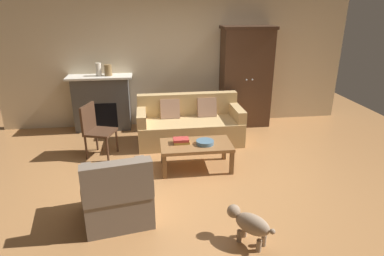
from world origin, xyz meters
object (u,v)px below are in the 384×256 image
(fruit_bowl, at_px, (205,142))
(dog, at_px, (250,223))
(armoire, at_px, (246,77))
(mantel_vase_cream, at_px, (99,69))
(fireplace, at_px, (102,103))
(mantel_vase_bronze, at_px, (108,70))
(couch, at_px, (190,125))
(coffee_table, at_px, (196,147))
(side_chair_wooden, at_px, (95,127))
(book_stack, at_px, (181,141))
(armchair_near_left, at_px, (118,196))

(fruit_bowl, distance_m, dog, 1.79)
(fruit_bowl, bearing_deg, dog, -83.77)
(armoire, relative_size, mantel_vase_cream, 8.09)
(fireplace, distance_m, armoire, 2.99)
(mantel_vase_bronze, distance_m, dog, 4.28)
(couch, bearing_deg, coffee_table, -91.82)
(mantel_vase_bronze, height_order, dog, mantel_vase_bronze)
(side_chair_wooden, bearing_deg, coffee_table, -23.48)
(mantel_vase_bronze, bearing_deg, couch, -29.60)
(book_stack, xyz_separation_m, dog, (0.55, -1.85, -0.21))
(armoire, bearing_deg, mantel_vase_cream, 178.83)
(fruit_bowl, distance_m, mantel_vase_bronze, 2.67)
(book_stack, relative_size, mantel_vase_cream, 0.99)
(coffee_table, height_order, armchair_near_left, armchair_near_left)
(fruit_bowl, distance_m, side_chair_wooden, 1.89)
(armchair_near_left, bearing_deg, armoire, 52.06)
(fireplace, relative_size, coffee_table, 1.15)
(mantel_vase_bronze, relative_size, side_chair_wooden, 0.24)
(coffee_table, relative_size, fruit_bowl, 4.00)
(book_stack, xyz_separation_m, armchair_near_left, (-0.88, -1.24, -0.14))
(book_stack, bearing_deg, mantel_vase_bronze, 123.08)
(side_chair_wooden, relative_size, dog, 1.94)
(fruit_bowl, height_order, armchair_near_left, armchair_near_left)
(dog, bearing_deg, fireplace, 117.58)
(fireplace, bearing_deg, couch, -27.39)
(mantel_vase_cream, distance_m, mantel_vase_bronze, 0.18)
(mantel_vase_cream, bearing_deg, couch, -26.90)
(armoire, height_order, dog, armoire)
(fruit_bowl, xyz_separation_m, dog, (0.19, -1.77, -0.20))
(couch, relative_size, armchair_near_left, 2.18)
(armoire, height_order, mantel_vase_bronze, armoire)
(coffee_table, distance_m, mantel_vase_bronze, 2.60)
(fruit_bowl, relative_size, book_stack, 1.10)
(mantel_vase_bronze, bearing_deg, fireplace, 174.31)
(coffee_table, xyz_separation_m, side_chair_wooden, (-1.61, 0.70, 0.15))
(fireplace, distance_m, dog, 4.28)
(armchair_near_left, distance_m, side_chair_wooden, 1.96)
(book_stack, bearing_deg, couch, 76.11)
(armoire, distance_m, armchair_near_left, 3.98)
(armoire, height_order, fruit_bowl, armoire)
(armoire, relative_size, fruit_bowl, 7.42)
(side_chair_wooden, xyz_separation_m, dog, (1.94, -2.50, -0.27))
(fireplace, distance_m, book_stack, 2.40)
(fireplace, xyz_separation_m, fruit_bowl, (1.78, -2.01, -0.12))
(mantel_vase_cream, bearing_deg, book_stack, -53.28)
(fruit_bowl, height_order, book_stack, book_stack)
(fruit_bowl, bearing_deg, side_chair_wooden, 157.27)
(armoire, xyz_separation_m, book_stack, (-1.53, -1.85, -0.56))
(coffee_table, relative_size, dog, 2.38)
(armoire, relative_size, coffee_table, 1.86)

